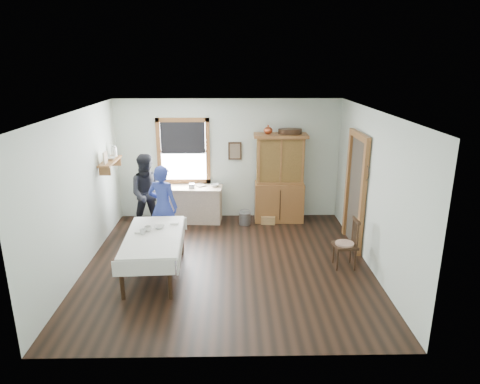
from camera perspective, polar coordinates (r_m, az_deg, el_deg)
The scene contains 20 objects.
room at distance 7.26m, azimuth -1.73°, elevation -0.01°, with size 5.01×5.01×2.70m.
window at distance 9.64m, azimuth -7.57°, elevation 5.90°, with size 1.18×0.07×1.48m.
doorway at distance 8.46m, azimuth 15.21°, elevation 0.57°, with size 0.09×1.14×2.22m.
wall_shelf at distance 9.03m, azimuth -16.89°, elevation 4.15°, with size 0.24×1.00×0.44m.
framed_picture at distance 9.59m, azimuth -0.68°, elevation 5.49°, with size 0.30×0.04×0.40m, color #321F11.
rug_beater at distance 7.81m, azimuth 16.57°, elevation 3.33°, with size 0.27×0.27×0.01m, color black.
work_counter at distance 9.65m, azimuth -6.58°, elevation -1.63°, with size 1.41×0.53×0.81m, color #C7AE8A.
china_hutch at distance 9.51m, azimuth 5.30°, elevation 1.82°, with size 1.16×0.55×1.97m, color #925F2D.
dining_table at distance 7.40m, azimuth -11.30°, elevation -8.23°, with size 0.95×1.80×0.72m, color white.
spindle_chair at distance 7.71m, azimuth 13.85°, elevation -6.63°, with size 0.41×0.41×0.90m, color #321F11.
pail at distance 9.49m, azimuth 0.64°, elevation -3.53°, with size 0.26×0.26×0.28m, color gray.
wicker_basket at distance 9.58m, azimuth 3.78°, elevation -3.67°, with size 0.31×0.22×0.18m, color tan.
woman_blue at distance 8.34m, azimuth -10.21°, elevation -2.30°, with size 0.55×0.36×1.50m, color navy.
figure_dark at distance 9.13m, azimuth -12.06°, elevation -0.55°, with size 0.75×0.59×1.55m, color black.
table_cup_a at distance 7.41m, azimuth -12.19°, elevation -4.82°, with size 0.12×0.12×0.09m, color silver.
table_cup_b at distance 7.30m, azimuth -12.86°, elevation -5.21°, with size 0.10×0.10×0.09m, color silver.
table_bowl at distance 7.52m, azimuth -10.73°, elevation -4.58°, with size 0.20×0.20×0.05m, color silver.
counter_book at distance 9.56m, azimuth -5.93°, elevation 0.82°, with size 0.17×0.23×0.02m, color brown.
counter_bowl at distance 9.51m, azimuth -3.42°, elevation 0.90°, with size 0.18×0.18×0.06m, color silver.
shelf_bowl at distance 9.04m, azimuth -16.88°, elevation 4.32°, with size 0.22×0.22×0.05m, color silver.
Camera 1 is at (0.09, -6.93, 3.50)m, focal length 32.00 mm.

